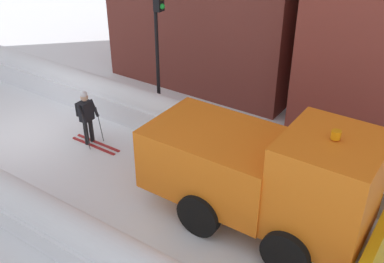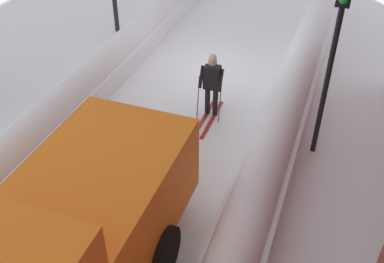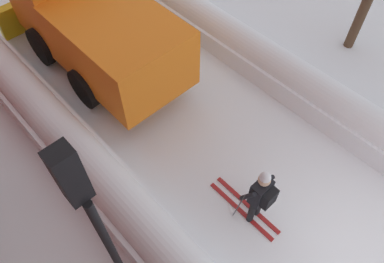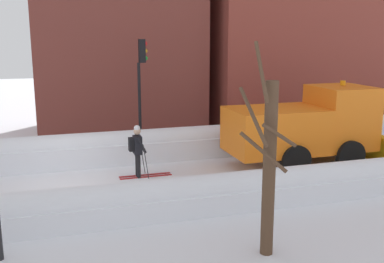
# 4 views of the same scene
# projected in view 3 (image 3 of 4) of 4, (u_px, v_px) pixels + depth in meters

# --- Properties ---
(ground_plane) EXTENTS (80.00, 80.00, 0.00)m
(ground_plane) POSITION_uv_depth(u_px,v_px,m) (83.00, 30.00, 11.69)
(ground_plane) COLOR white
(plow_truck) EXTENTS (3.20, 5.98, 3.12)m
(plow_truck) POSITION_uv_depth(u_px,v_px,m) (89.00, 19.00, 9.66)
(plow_truck) COLOR orange
(plow_truck) RESTS_ON ground
(skier) EXTENTS (0.62, 1.80, 1.81)m
(skier) POSITION_uv_depth(u_px,v_px,m) (260.00, 195.00, 7.17)
(skier) COLOR black
(skier) RESTS_ON ground
(traffic_light_pole) EXTENTS (0.28, 0.42, 4.61)m
(traffic_light_pole) POSITION_uv_depth(u_px,v_px,m) (92.00, 215.00, 4.56)
(traffic_light_pole) COLOR black
(traffic_light_pole) RESTS_ON ground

